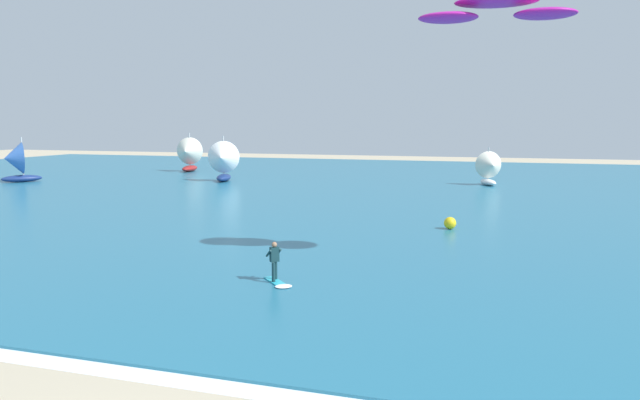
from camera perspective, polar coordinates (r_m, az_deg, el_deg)
The scene contains 9 objects.
ocean at distance 59.09m, azimuth 10.45°, elevation 0.89°, with size 160.00×90.00×0.10m, color #236B89.
shoreline_foam at distance 17.39m, azimuth -13.68°, elevation -15.20°, with size 101.12×2.33×0.01m, color white.
kitesurfer at distance 24.64m, azimuth -4.20°, elevation -6.52°, with size 1.76×1.81×1.67m.
kite at distance 28.20m, azimuth 16.45°, elevation 16.99°, with size 6.81×2.57×1.01m.
sailboat_anchored_offshore at distance 81.54m, azimuth -12.51°, elevation 4.29°, with size 3.90×4.51×5.13m.
sailboat_far_right at distance 64.53m, azimuth 15.95°, elevation 2.95°, with size 3.17×3.54×3.99m.
sailboat_near_shore at distance 67.10m, azimuth -9.29°, elevation 3.71°, with size 3.95×4.49×5.05m.
sailboat_mid_right at distance 73.56m, azimuth -27.12°, elevation 3.27°, with size 4.24×4.42×4.93m.
marker_buoy at distance 37.67m, azimuth 12.31°, elevation -2.16°, with size 0.75×0.75×0.75m, color yellow.
Camera 1 is at (7.08, -8.33, 6.63)m, focal length 33.52 mm.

